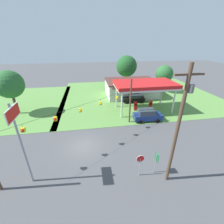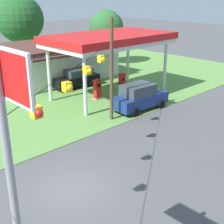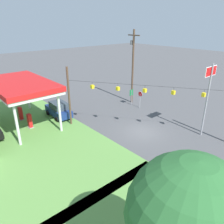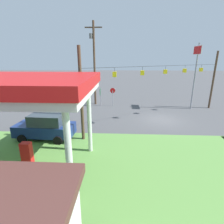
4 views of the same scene
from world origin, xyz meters
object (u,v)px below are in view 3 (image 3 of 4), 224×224
at_px(car_at_pumps_front, 59,109).
at_px(stop_sign_overhead, 209,86).
at_px(route_sign, 131,94).
at_px(gas_station_canopy, 20,86).
at_px(fuel_pump_far, 21,114).
at_px(tree_west_verge, 189,217).
at_px(fuel_pump_near, 30,121).
at_px(utility_pole_main, 133,64).
at_px(stop_sign_roadside, 140,96).

relative_size(car_at_pumps_front, stop_sign_overhead, 0.59).
xyz_separation_m(stop_sign_overhead, route_sign, (11.70, -0.87, -3.86)).
relative_size(stop_sign_overhead, route_sign, 3.31).
bearing_deg(stop_sign_overhead, gas_station_canopy, 41.12).
height_order(fuel_pump_far, tree_west_verge, tree_west_verge).
bearing_deg(route_sign, fuel_pump_near, 80.30).
relative_size(car_at_pumps_front, route_sign, 1.94).
height_order(fuel_pump_near, fuel_pump_far, same).
relative_size(car_at_pumps_front, utility_pole_main, 0.43).
xyz_separation_m(stop_sign_overhead, tree_west_verge, (-7.29, 15.90, -0.20)).
relative_size(fuel_pump_far, utility_pole_main, 0.16).
height_order(gas_station_canopy, utility_pole_main, utility_pole_main).
relative_size(gas_station_canopy, route_sign, 4.47).
bearing_deg(utility_pole_main, car_at_pumps_front, 78.49).
height_order(stop_sign_roadside, tree_west_verge, tree_west_verge).
distance_m(stop_sign_roadside, stop_sign_overhead, 10.77).
height_order(route_sign, tree_west_verge, tree_west_verge).
bearing_deg(route_sign, tree_west_verge, 138.54).
bearing_deg(stop_sign_roadside, gas_station_canopy, -111.01).
xyz_separation_m(fuel_pump_near, fuel_pump_far, (2.97, 0.00, 0.00)).
height_order(fuel_pump_near, tree_west_verge, tree_west_verge).
bearing_deg(stop_sign_roadside, utility_pole_main, 161.20).
height_order(car_at_pumps_front, route_sign, route_sign).
bearing_deg(tree_west_verge, stop_sign_roadside, -44.22).
distance_m(gas_station_canopy, tree_west_verge, 23.07).
height_order(gas_station_canopy, tree_west_verge, tree_west_verge).
bearing_deg(tree_west_verge, utility_pole_main, -41.76).
distance_m(fuel_pump_far, utility_pole_main, 16.97).
relative_size(gas_station_canopy, utility_pole_main, 1.00).
xyz_separation_m(fuel_pump_near, stop_sign_roadside, (-4.14, -14.65, 0.98)).
relative_size(gas_station_canopy, stop_sign_overhead, 1.35).
bearing_deg(utility_pole_main, tree_west_verge, 138.24).
distance_m(fuel_pump_far, tree_west_verge, 24.96).
xyz_separation_m(fuel_pump_near, route_sign, (-2.49, -14.55, 0.88)).
bearing_deg(fuel_pump_near, stop_sign_roadside, -105.78).
height_order(gas_station_canopy, stop_sign_overhead, stop_sign_overhead).
xyz_separation_m(route_sign, tree_west_verge, (-18.98, 16.77, 3.66)).
height_order(fuel_pump_near, route_sign, route_sign).
relative_size(gas_station_canopy, fuel_pump_near, 6.14).
xyz_separation_m(fuel_pump_near, tree_west_verge, (-21.47, 2.22, 4.53)).
relative_size(utility_pole_main, tree_west_verge, 1.39).
xyz_separation_m(gas_station_canopy, utility_pole_main, (-3.11, -15.51, 1.13)).
bearing_deg(route_sign, car_at_pumps_front, 73.01).
relative_size(gas_station_canopy, stop_sign_roadside, 4.29).
bearing_deg(stop_sign_overhead, fuel_pump_far, 38.57).
xyz_separation_m(route_sign, utility_pole_main, (0.87, -0.95, 4.27)).
height_order(fuel_pump_far, car_at_pumps_front, car_at_pumps_front).
relative_size(stop_sign_overhead, utility_pole_main, 0.74).
xyz_separation_m(fuel_pump_far, car_at_pumps_front, (-2.28, -4.16, 0.20)).
bearing_deg(fuel_pump_far, utility_pole_main, -106.50).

